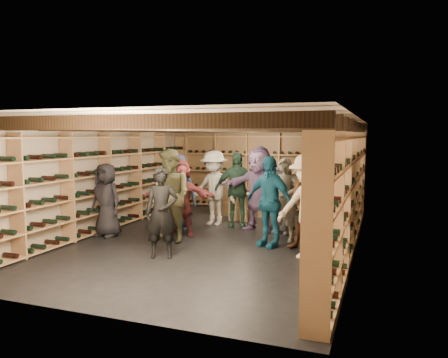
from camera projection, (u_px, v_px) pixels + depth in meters
ground at (214, 239)px, 8.86m from camera, size 8.00×8.00×0.00m
walls at (214, 180)px, 8.74m from camera, size 5.52×8.02×2.40m
ceiling at (214, 120)px, 8.62m from camera, size 5.50×8.00×0.01m
ceiling_joists at (214, 127)px, 8.63m from camera, size 5.40×7.12×0.18m
wine_rack_left at (106, 181)px, 9.63m from camera, size 0.32×7.50×2.15m
wine_rack_right at (347, 192)px, 7.87m from camera, size 0.32×7.50×2.15m
wine_rack_back at (264, 171)px, 12.33m from camera, size 4.70×0.30×2.15m
crate_stack_left at (225, 198)px, 11.53m from camera, size 0.57×0.44×0.85m
crate_stack_right at (241, 207)px, 10.74m from camera, size 0.51×0.34×0.68m
crate_loose at (268, 213)px, 11.25m from camera, size 0.55×0.42×0.17m
person_0 at (106, 200)px, 9.01m from camera, size 0.82×0.60×1.52m
person_1 at (162, 213)px, 7.44m from camera, size 0.67×0.57×1.56m
person_2 at (170, 196)px, 8.53m from camera, size 1.07×0.95×1.83m
person_3 at (308, 207)px, 7.34m from camera, size 1.33×1.06×1.80m
person_4 at (269, 201)px, 8.19m from camera, size 1.09×0.79×1.71m
person_5 at (180, 198)px, 9.08m from camera, size 1.56×0.83×1.60m
person_6 at (177, 192)px, 9.61m from camera, size 0.97×0.82×1.70m
person_7 at (285, 200)px, 8.61m from camera, size 0.65×0.47×1.65m
person_8 at (311, 203)px, 7.87m from camera, size 0.86×0.68×1.74m
person_9 at (214, 188)px, 10.16m from camera, size 1.20×0.80×1.73m
person_10 at (236, 189)px, 9.98m from camera, size 1.08×0.64×1.72m
person_11 at (259, 189)px, 9.52m from camera, size 1.81×0.96×1.87m
person_12 at (283, 199)px, 9.32m from camera, size 0.81×0.61×1.48m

